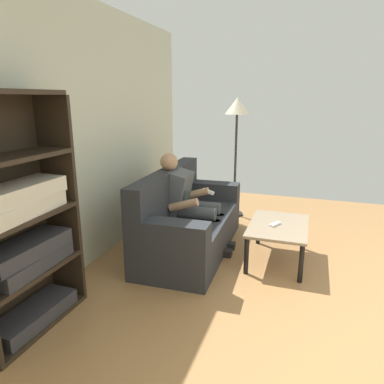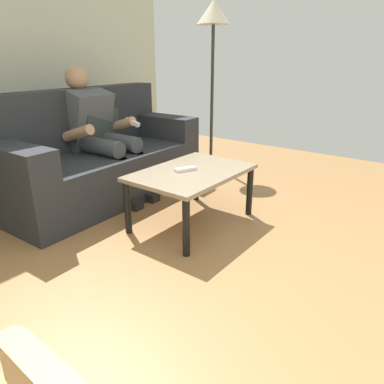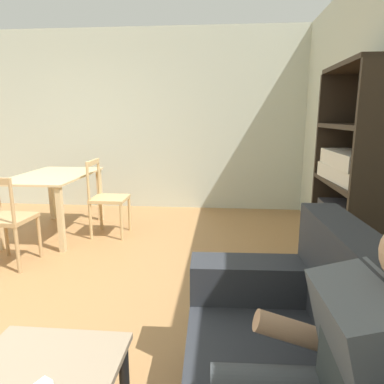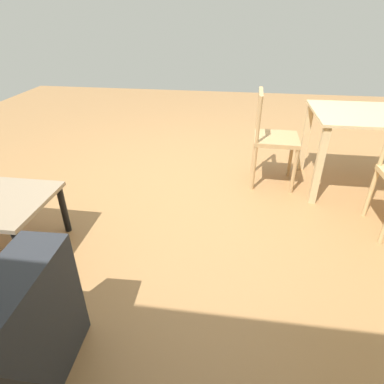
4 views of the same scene
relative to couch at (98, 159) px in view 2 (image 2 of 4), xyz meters
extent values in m
cube|color=#282B30|center=(0.00, -0.07, -0.14)|extent=(1.94, 0.90, 0.43)
cube|color=#282B30|center=(-0.01, 0.25, 0.35)|extent=(1.91, 0.27, 0.54)
cube|color=#282B30|center=(-0.83, -0.10, 0.19)|extent=(0.27, 0.84, 0.23)
cube|color=#282B30|center=(0.83, -0.04, 0.19)|extent=(0.27, 0.84, 0.23)
cube|color=#2E3536|center=(0.12, 0.09, 0.26)|extent=(0.41, 0.19, 0.36)
cube|color=#4C5156|center=(0.04, 0.13, 0.34)|extent=(0.41, 0.36, 0.57)
sphere|color=tan|center=(0.03, 0.23, 0.71)|extent=(0.21, 0.21, 0.21)
cylinder|color=#3D4145|center=(-0.06, -0.15, 0.15)|extent=(0.17, 0.45, 0.15)
cylinder|color=tan|center=(-0.06, -0.37, -0.14)|extent=(0.11, 0.11, 0.43)
cube|color=black|center=(-0.05, -0.45, -0.31)|extent=(0.11, 0.24, 0.08)
cylinder|color=#3D4145|center=(0.16, -0.15, 0.15)|extent=(0.17, 0.45, 0.15)
cylinder|color=tan|center=(0.16, -0.37, -0.14)|extent=(0.11, 0.11, 0.43)
cube|color=black|center=(0.17, -0.45, -0.31)|extent=(0.11, 0.24, 0.08)
cylinder|color=tan|center=(-0.21, -0.04, 0.28)|extent=(0.10, 0.35, 0.19)
cylinder|color=tan|center=(0.29, -0.02, 0.28)|extent=(0.10, 0.35, 0.19)
cube|color=white|center=(0.30, -0.18, 0.32)|extent=(0.05, 0.16, 0.08)
cube|color=gray|center=(0.03, -1.08, 0.07)|extent=(0.92, 0.63, 0.03)
cylinder|color=black|center=(-0.39, -1.35, -0.15)|extent=(0.05, 0.05, 0.40)
cylinder|color=black|center=(0.45, -1.35, -0.15)|extent=(0.05, 0.05, 0.40)
cylinder|color=black|center=(-0.39, -0.80, -0.15)|extent=(0.05, 0.05, 0.40)
cylinder|color=black|center=(0.45, -0.80, -0.15)|extent=(0.05, 0.05, 0.40)
cube|color=white|center=(0.00, -1.04, 0.09)|extent=(0.18, 0.12, 0.02)
cylinder|color=black|center=(1.47, -0.27, -0.34)|extent=(0.28, 0.28, 0.03)
cylinder|color=#333333|center=(1.47, -0.27, 0.43)|extent=(0.04, 0.04, 1.56)
cone|color=beige|center=(1.47, -0.27, 1.33)|extent=(0.36, 0.36, 0.24)
camera|label=1|loc=(-3.74, -1.35, 1.45)|focal=32.73mm
camera|label=2|loc=(-2.03, -2.65, 0.89)|focal=33.62mm
camera|label=3|loc=(1.04, -0.34, 1.10)|focal=32.56mm
camera|label=4|loc=(-1.69, 0.60, 1.23)|focal=30.06mm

